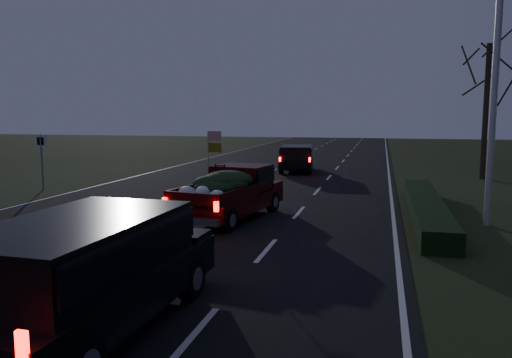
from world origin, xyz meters
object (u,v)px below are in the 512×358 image
at_px(light_pole, 497,42).
at_px(rear_suv, 84,264).
at_px(pickup_truck, 231,190).
at_px(lead_suv, 297,156).

xyz_separation_m(light_pole, rear_suv, (-7.53, -9.81, -4.35)).
xyz_separation_m(light_pole, pickup_truck, (-7.91, -0.94, -4.53)).
bearing_deg(light_pole, rear_suv, -127.51).
bearing_deg(pickup_truck, rear_suv, -77.80).
height_order(lead_suv, rear_suv, rear_suv).
bearing_deg(rear_suv, lead_suv, 92.97).
bearing_deg(light_pole, lead_suv, 121.99).
relative_size(pickup_truck, rear_suv, 0.97).
bearing_deg(lead_suv, rear_suv, -95.21).
relative_size(light_pole, lead_suv, 2.01).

